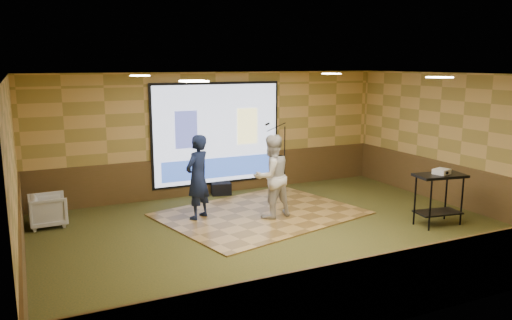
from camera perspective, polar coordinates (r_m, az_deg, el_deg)
name	(u,v)px	position (r m, az deg, el deg)	size (l,w,h in m)	color
ground	(283,234)	(9.62, 3.10, -8.48)	(9.00, 9.00, 0.00)	#2A3819
room_shell	(284,125)	(9.14, 3.23, 4.00)	(9.04, 7.04, 3.02)	tan
wainscot_back	(217,174)	(12.54, -4.45, -1.61)	(9.00, 0.04, 0.95)	#4F3C1A
wainscot_front	(413,282)	(6.81, 17.55, -13.18)	(9.00, 0.04, 0.95)	#4F3C1A
wainscot_left	(22,247)	(8.43, -25.15, -9.00)	(0.04, 7.00, 0.95)	#4F3C1A
wainscot_right	(457,186)	(12.19, 22.02, -2.76)	(0.04, 7.00, 0.95)	#4F3C1A
projector_screen	(217,135)	(12.32, -4.44, 2.89)	(3.32, 0.06, 2.52)	black
downlight_nw	(140,76)	(10.00, -13.14, 9.37)	(0.32, 0.32, 0.02)	beige
downlight_ne	(331,74)	(11.75, 8.61, 9.73)	(0.32, 0.32, 0.02)	beige
downlight_sw	(194,81)	(6.82, -7.12, 8.93)	(0.32, 0.32, 0.02)	beige
downlight_se	(440,77)	(9.20, 20.24, 8.86)	(0.32, 0.32, 0.02)	beige
dance_floor	(261,214)	(10.82, 0.56, -6.16)	(3.99, 3.04, 0.03)	#A57C3C
player_left	(198,177)	(10.33, -6.68, -1.94)	(0.64, 0.42, 1.75)	#121B3A
player_right	(272,176)	(10.34, 1.79, -1.88)	(0.85, 0.66, 1.74)	beige
av_table	(439,189)	(10.60, 20.21, -3.11)	(0.99, 0.52, 1.04)	black
projector	(442,171)	(10.55, 20.44, -1.24)	(0.31, 0.26, 0.10)	silver
mic_stand	(282,171)	(12.76, 3.04, -1.29)	(0.69, 0.28, 1.77)	black
banquet_chair	(48,210)	(10.82, -22.66, -5.33)	(0.69, 0.71, 0.64)	gray
duffel_bag	(221,189)	(12.41, -4.01, -3.30)	(0.47, 0.32, 0.30)	black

